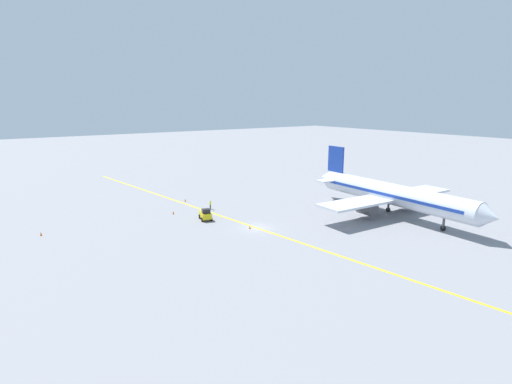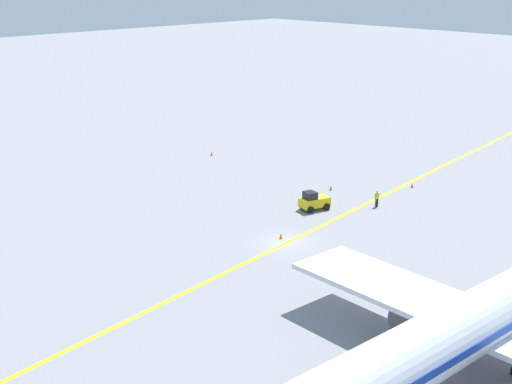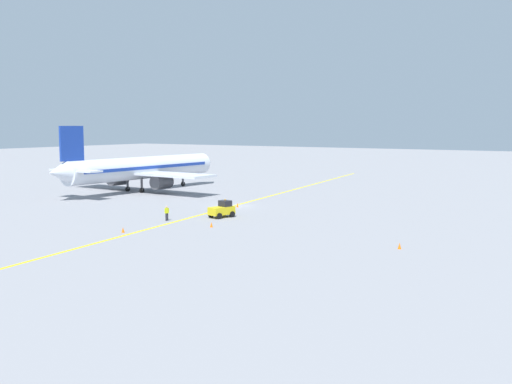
{
  "view_description": "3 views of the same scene",
  "coord_description": "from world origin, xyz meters",
  "px_view_note": "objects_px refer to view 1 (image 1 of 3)",
  "views": [
    {
      "loc": [
        33.73,
        48.2,
        18.94
      ],
      "look_at": [
        -2.6,
        -3.94,
        4.64
      ],
      "focal_mm": 28.0,
      "sensor_mm": 36.0,
      "label": 1
    },
    {
      "loc": [
        -40.57,
        42.79,
        23.48
      ],
      "look_at": [
        4.97,
        -0.97,
        3.39
      ],
      "focal_mm": 50.0,
      "sensor_mm": 36.0,
      "label": 2
    },
    {
      "loc": [
        44.44,
        -64.81,
        10.67
      ],
      "look_at": [
        5.07,
        -2.14,
        2.41
      ],
      "focal_mm": 42.0,
      "sensor_mm": 36.0,
      "label": 3
    }
  ],
  "objects_px": {
    "traffic_cone_far_edge": "(250,227)",
    "traffic_cone_near_nose": "(41,234)",
    "ground_crew_worker": "(210,204)",
    "traffic_cone_by_wingtip": "(185,200)",
    "traffic_cone_mid_apron": "(173,213)",
    "airplane_at_gate": "(391,194)",
    "baggage_tug_white": "(205,214)"
  },
  "relations": [
    {
      "from": "airplane_at_gate",
      "to": "traffic_cone_by_wingtip",
      "type": "bearing_deg",
      "value": -49.88
    },
    {
      "from": "baggage_tug_white",
      "to": "traffic_cone_near_nose",
      "type": "relative_size",
      "value": 5.97
    },
    {
      "from": "ground_crew_worker",
      "to": "traffic_cone_by_wingtip",
      "type": "height_order",
      "value": "ground_crew_worker"
    },
    {
      "from": "traffic_cone_by_wingtip",
      "to": "ground_crew_worker",
      "type": "bearing_deg",
      "value": 98.49
    },
    {
      "from": "ground_crew_worker",
      "to": "traffic_cone_far_edge",
      "type": "height_order",
      "value": "ground_crew_worker"
    },
    {
      "from": "ground_crew_worker",
      "to": "traffic_cone_mid_apron",
      "type": "bearing_deg",
      "value": -7.08
    },
    {
      "from": "traffic_cone_by_wingtip",
      "to": "baggage_tug_white",
      "type": "bearing_deg",
      "value": 79.01
    },
    {
      "from": "baggage_tug_white",
      "to": "airplane_at_gate",
      "type": "bearing_deg",
      "value": 150.03
    },
    {
      "from": "ground_crew_worker",
      "to": "traffic_cone_near_nose",
      "type": "bearing_deg",
      "value": -2.38
    },
    {
      "from": "airplane_at_gate",
      "to": "traffic_cone_far_edge",
      "type": "relative_size",
      "value": 64.56
    },
    {
      "from": "traffic_cone_near_nose",
      "to": "traffic_cone_far_edge",
      "type": "distance_m",
      "value": 30.52
    },
    {
      "from": "baggage_tug_white",
      "to": "ground_crew_worker",
      "type": "distance_m",
      "value": 6.59
    },
    {
      "from": "traffic_cone_near_nose",
      "to": "traffic_cone_by_wingtip",
      "type": "relative_size",
      "value": 1.0
    },
    {
      "from": "airplane_at_gate",
      "to": "traffic_cone_near_nose",
      "type": "xyz_separation_m",
      "value": [
        50.59,
        -22.15,
        -3.43
      ]
    },
    {
      "from": "ground_crew_worker",
      "to": "traffic_cone_near_nose",
      "type": "height_order",
      "value": "ground_crew_worker"
    },
    {
      "from": "ground_crew_worker",
      "to": "traffic_cone_near_nose",
      "type": "distance_m",
      "value": 27.3
    },
    {
      "from": "traffic_cone_near_nose",
      "to": "airplane_at_gate",
      "type": "bearing_deg",
      "value": 156.35
    },
    {
      "from": "traffic_cone_far_edge",
      "to": "traffic_cone_near_nose",
      "type": "bearing_deg",
      "value": -28.67
    },
    {
      "from": "airplane_at_gate",
      "to": "traffic_cone_far_edge",
      "type": "bearing_deg",
      "value": -17.51
    },
    {
      "from": "baggage_tug_white",
      "to": "ground_crew_worker",
      "type": "relative_size",
      "value": 1.95
    },
    {
      "from": "traffic_cone_near_nose",
      "to": "traffic_cone_by_wingtip",
      "type": "height_order",
      "value": "same"
    },
    {
      "from": "ground_crew_worker",
      "to": "traffic_cone_mid_apron",
      "type": "xyz_separation_m",
      "value": [
        6.83,
        -0.85,
        -0.63
      ]
    },
    {
      "from": "ground_crew_worker",
      "to": "traffic_cone_by_wingtip",
      "type": "relative_size",
      "value": 3.05
    },
    {
      "from": "traffic_cone_mid_apron",
      "to": "traffic_cone_by_wingtip",
      "type": "xyz_separation_m",
      "value": [
        -5.62,
        -7.24,
        0.0
      ]
    },
    {
      "from": "baggage_tug_white",
      "to": "traffic_cone_far_edge",
      "type": "height_order",
      "value": "baggage_tug_white"
    },
    {
      "from": "traffic_cone_mid_apron",
      "to": "traffic_cone_far_edge",
      "type": "relative_size",
      "value": 1.0
    },
    {
      "from": "traffic_cone_by_wingtip",
      "to": "traffic_cone_far_edge",
      "type": "height_order",
      "value": "same"
    },
    {
      "from": "ground_crew_worker",
      "to": "baggage_tug_white",
      "type": "bearing_deg",
      "value": 54.55
    },
    {
      "from": "baggage_tug_white",
      "to": "traffic_cone_mid_apron",
      "type": "relative_size",
      "value": 5.97
    },
    {
      "from": "traffic_cone_far_edge",
      "to": "ground_crew_worker",
      "type": "bearing_deg",
      "value": -92.06
    },
    {
      "from": "traffic_cone_near_nose",
      "to": "traffic_cone_far_edge",
      "type": "xyz_separation_m",
      "value": [
        -26.78,
        14.64,
        0.0
      ]
    },
    {
      "from": "baggage_tug_white",
      "to": "traffic_cone_near_nose",
      "type": "height_order",
      "value": "baggage_tug_white"
    }
  ]
}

